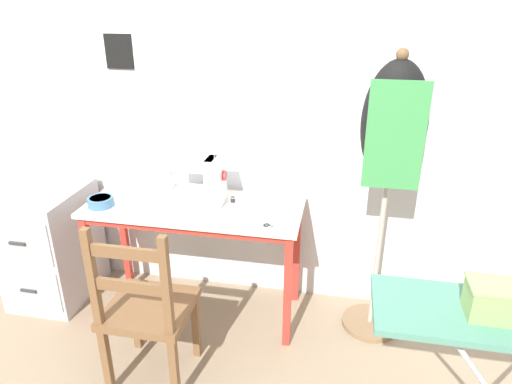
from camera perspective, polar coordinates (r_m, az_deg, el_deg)
name	(u,v)px	position (r m, az deg, el deg)	size (l,w,h in m)	color
ground_plane	(187,334)	(2.77, -8.64, -17.18)	(14.00, 14.00, 0.00)	gray
wall_back	(206,92)	(2.69, -6.30, 12.26)	(10.00, 0.06, 2.55)	silver
sewing_table	(194,220)	(2.61, -7.76, -3.50)	(1.22, 0.50, 0.71)	silver
sewing_machine	(198,182)	(2.56, -7.26, 1.30)	(0.34, 0.16, 0.29)	white
fabric_bowl	(101,202)	(2.68, -18.85, -1.13)	(0.14, 0.14, 0.05)	teal
scissors	(271,227)	(2.32, 1.94, -4.35)	(0.13, 0.08, 0.01)	silver
thread_spool_near_machine	(233,200)	(2.58, -2.91, -0.99)	(0.03, 0.03, 0.03)	black
wooden_chair	(147,310)	(2.29, -13.52, -14.14)	(0.40, 0.38, 0.90)	brown
filing_cabinet	(52,244)	(3.13, -24.17, -5.96)	(0.43, 0.55, 0.72)	#B7B7BC
dress_form	(392,140)	(2.35, 16.64, 6.20)	(0.32, 0.32, 1.57)	#846647
storage_box	(503,301)	(1.67, 28.53, -11.90)	(0.23, 0.13, 0.12)	#8EB266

